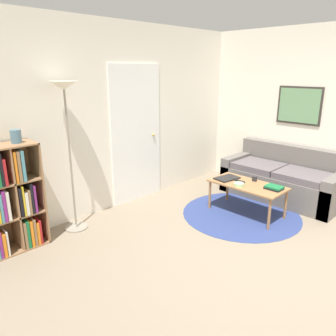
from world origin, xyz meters
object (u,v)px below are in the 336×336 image
Objects in this scene: cup at (255,179)px; laptop at (227,178)px; coffee_table at (247,187)px; vase_on_shelf at (16,136)px; floor_lamp at (66,107)px; bowl at (239,184)px; couch at (283,180)px.

laptop is at bearing 121.17° from cup.
coffee_table is 7.11× the size of vase_on_shelf.
vase_on_shelf is (-2.49, 1.01, 0.82)m from laptop.
floor_lamp is at bearing 152.97° from laptop.
coffee_table is at bearing -86.27° from laptop.
coffee_table is (1.93, -1.30, -1.15)m from floor_lamp.
coffee_table is at bearing -28.10° from vase_on_shelf.
bowl is at bearing -28.88° from vase_on_shelf.
vase_on_shelf is (-0.58, 0.04, -0.27)m from floor_lamp.
bowl is at bearing 174.96° from couch.
vase_on_shelf is at bearing 151.12° from bowl.
laptop is at bearing 158.66° from couch.
couch is 3.88m from vase_on_shelf.
couch is 1.14m from bowl.
floor_lamp is at bearing -3.87° from vase_on_shelf.
couch is 1.08m from laptop.
vase_on_shelf is (-2.69, 1.34, 0.80)m from cup.
cup is (0.18, -0.00, 0.08)m from coffee_table.
bowl is (-1.12, 0.10, 0.19)m from couch.
bowl is 1.91× the size of cup.
bowl is at bearing -114.81° from laptop.
floor_lamp is 5.00× the size of laptop.
cup is at bearing -26.52° from vase_on_shelf.
bowl is (-0.13, -0.29, 0.01)m from laptop.
vase_on_shelf reaches higher than coffee_table.
cup is at bearing 175.90° from couch.
floor_lamp is 1.04× the size of couch.
bowl reaches higher than laptop.
coffee_table is (-0.97, 0.06, 0.12)m from couch.
floor_lamp is 12.73× the size of vase_on_shelf.
bowl is 2.81m from vase_on_shelf.
coffee_table is at bearing -14.83° from bowl.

